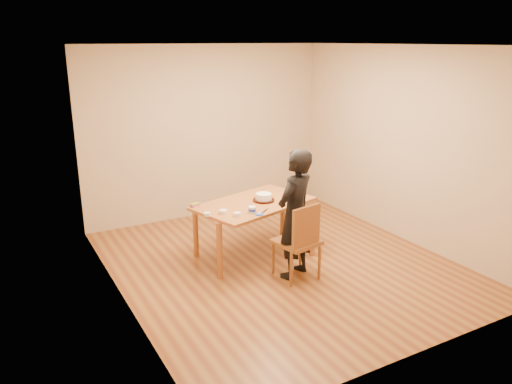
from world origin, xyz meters
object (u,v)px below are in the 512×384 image
cake_plate (264,200)px  cake (264,197)px  dining_chair (296,242)px  dining_table (254,204)px  person (295,214)px

cake_plate → cake: 0.04m
cake → dining_chair: bearing=-88.9°
dining_table → person: bearing=-94.2°
dining_table → dining_chair: dining_table is taller
cake → person: (0.02, -0.72, -0.02)m
dining_chair → cake: (-0.02, 0.76, 0.35)m
dining_table → cake_plate: size_ratio=5.25×
dining_table → dining_chair: size_ratio=3.21×
dining_chair → cake_plate: bearing=79.9°
person → cake_plate: bearing=-113.0°
cake_plate → cake: bearing=180.0°
dining_table → dining_chair: (0.15, -0.78, -0.28)m
person → dining_table: bearing=-102.6°
cake → cake_plate: bearing=0.0°
dining_chair → dining_table: bearing=89.7°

